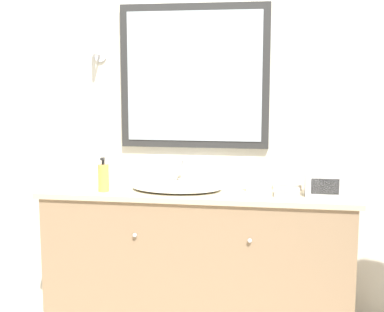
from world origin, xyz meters
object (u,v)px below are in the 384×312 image
(sink_basin, at_px, (177,186))
(picture_frame, at_px, (255,183))
(appliance_box, at_px, (324,184))
(soap_bottle, at_px, (104,177))

(sink_basin, height_order, picture_frame, sink_basin)
(appliance_box, distance_m, picture_frame, 0.39)
(soap_bottle, bearing_deg, appliance_box, 3.78)
(soap_bottle, bearing_deg, sink_basin, 15.30)
(soap_bottle, relative_size, picture_frame, 1.89)
(picture_frame, bearing_deg, soap_bottle, -172.09)
(sink_basin, height_order, soap_bottle, soap_bottle)
(soap_bottle, distance_m, picture_frame, 0.88)
(soap_bottle, xyz_separation_m, appliance_box, (1.26, 0.08, -0.02))
(soap_bottle, xyz_separation_m, picture_frame, (0.87, 0.12, -0.03))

